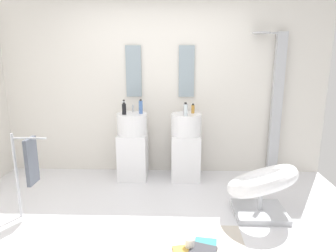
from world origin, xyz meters
TOP-DOWN VIEW (x-y plane):
  - ground_plane at (0.00, 0.00)m, footprint 4.80×3.60m
  - rear_partition at (0.00, 1.65)m, footprint 4.80×0.10m
  - pedestal_sink_left at (-0.38, 1.30)m, footprint 0.42×0.42m
  - pedestal_sink_right at (0.38, 1.30)m, footprint 0.42×0.42m
  - vanity_mirror_left at (-0.38, 1.58)m, footprint 0.22×0.03m
  - vanity_mirror_right at (0.38, 1.58)m, footprint 0.22×0.03m
  - shower_column at (1.66, 1.53)m, footprint 0.49×0.24m
  - lounge_chair at (1.18, 0.31)m, footprint 1.10×1.10m
  - towel_rack at (-1.31, 0.16)m, footprint 0.37×0.22m
  - area_rug at (0.33, -0.32)m, footprint 1.14×0.73m
  - magazine_teal at (0.53, -0.29)m, footprint 0.22×0.18m
  - magazine_ochre at (0.34, -0.40)m, footprint 0.24×0.19m
  - magazine_charcoal at (0.50, -0.41)m, footprint 0.27×0.24m
  - coffee_mug at (0.38, -0.35)m, footprint 0.09×0.09m
  - soap_bottle_white at (-0.49, 1.33)m, footprint 0.05×0.05m
  - soap_bottle_amber at (0.47, 1.35)m, footprint 0.05×0.05m
  - soap_bottle_black at (-0.47, 1.22)m, footprint 0.06×0.06m
  - soap_bottle_clear at (0.37, 1.16)m, footprint 0.05×0.05m
  - soap_bottle_blue at (-0.25, 1.30)m, footprint 0.05×0.05m
  - soap_bottle_grey at (0.36, 1.18)m, footprint 0.06×0.06m

SIDE VIEW (x-z plane):
  - ground_plane at x=0.00m, z-range -0.04..0.00m
  - area_rug at x=0.33m, z-range 0.00..0.01m
  - magazine_teal at x=0.53m, z-range 0.01..0.03m
  - magazine_ochre at x=0.34m, z-range 0.01..0.03m
  - magazine_charcoal at x=0.50m, z-range 0.01..0.04m
  - coffee_mug at x=0.38m, z-range 0.01..0.11m
  - lounge_chair at x=1.18m, z-range 0.03..0.67m
  - pedestal_sink_left at x=-0.38m, z-range -0.04..1.01m
  - pedestal_sink_right at x=0.38m, z-range -0.04..1.01m
  - towel_rack at x=-1.31m, z-range 0.15..1.10m
  - soap_bottle_amber at x=0.47m, z-range 0.94..1.08m
  - soap_bottle_black at x=-0.47m, z-range 0.94..1.11m
  - soap_bottle_clear at x=0.37m, z-range 0.94..1.12m
  - soap_bottle_grey at x=0.36m, z-range 0.94..1.12m
  - soap_bottle_white at x=-0.49m, z-range 0.94..1.13m
  - soap_bottle_blue at x=-0.25m, z-range 0.94..1.14m
  - shower_column at x=1.66m, z-range 0.05..2.10m
  - rear_partition at x=0.00m, z-range 0.00..2.60m
  - vanity_mirror_left at x=-0.38m, z-range 1.15..1.87m
  - vanity_mirror_right at x=0.38m, z-range 1.15..1.87m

